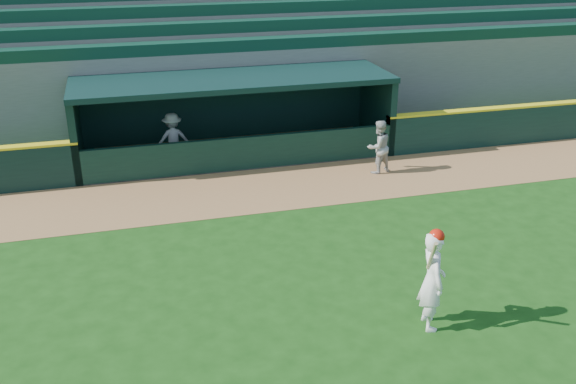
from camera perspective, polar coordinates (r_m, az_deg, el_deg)
name	(u,v)px	position (r m, az deg, el deg)	size (l,w,h in m)	color
ground	(309,281)	(13.09, 1.86, -7.91)	(120.00, 120.00, 0.00)	#164110
warning_track	(256,190)	(17.33, -2.87, 0.19)	(40.00, 3.00, 0.01)	#996B3D
dugout_player_front	(378,147)	(18.45, 8.05, 3.99)	(0.75, 0.59, 1.55)	#A6A6A1
dugout_player_inside	(173,139)	(19.25, -10.19, 4.68)	(1.00, 0.58, 1.56)	#ACACA6
dugout	(233,111)	(19.76, -4.93, 7.20)	(9.40, 2.80, 2.46)	slate
stands	(207,50)	(23.91, -7.18, 12.46)	(34.50, 6.25, 7.46)	slate
batter_at_plate	(432,279)	(11.56, 12.71, -7.54)	(0.56, 0.84, 1.94)	white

